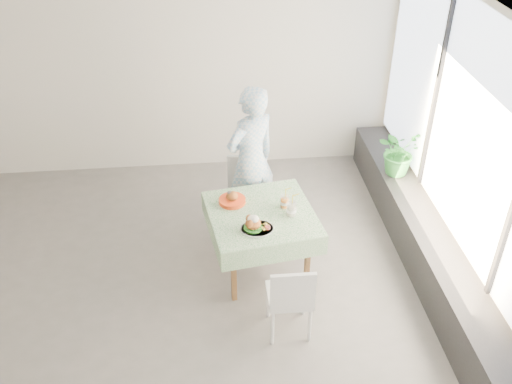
{
  "coord_description": "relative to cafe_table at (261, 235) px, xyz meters",
  "views": [
    {
      "loc": [
        0.54,
        -4.37,
        4.13
      ],
      "look_at": [
        1.01,
        0.28,
        0.96
      ],
      "focal_mm": 40.0,
      "sensor_mm": 36.0,
      "label": 1
    }
  ],
  "objects": [
    {
      "name": "second_dish",
      "position": [
        -0.28,
        0.21,
        0.32
      ],
      "size": [
        0.28,
        0.28,
        0.13
      ],
      "color": "red",
      "rests_on": "cafe_table"
    },
    {
      "name": "window_ledge",
      "position": [
        1.74,
        -0.23,
        -0.21
      ],
      "size": [
        0.4,
        4.8,
        0.5
      ],
      "primitive_type": "cube",
      "color": "black",
      "rests_on": "ground"
    },
    {
      "name": "chair_far",
      "position": [
        -0.1,
        0.73,
        -0.19
      ],
      "size": [
        0.45,
        0.45,
        0.89
      ],
      "color": "white",
      "rests_on": "ground"
    },
    {
      "name": "main_dish",
      "position": [
        -0.09,
        -0.27,
        0.34
      ],
      "size": [
        0.33,
        0.33,
        0.17
      ],
      "color": "white",
      "rests_on": "cafe_table"
    },
    {
      "name": "wall_right",
      "position": [
        1.94,
        -0.23,
        0.94
      ],
      "size": [
        0.02,
        5.0,
        2.8
      ],
      "primitive_type": "cube",
      "color": "silver",
      "rests_on": "ground"
    },
    {
      "name": "ceiling",
      "position": [
        -1.06,
        -0.23,
        2.34
      ],
      "size": [
        6.0,
        6.0,
        0.0
      ],
      "primitive_type": "plane",
      "rotation": [
        3.14,
        0.0,
        0.0
      ],
      "color": "white",
      "rests_on": "ground"
    },
    {
      "name": "juice_cup_lemonade",
      "position": [
        0.29,
        -0.07,
        0.35
      ],
      "size": [
        0.1,
        0.1,
        0.29
      ],
      "color": "white",
      "rests_on": "cafe_table"
    },
    {
      "name": "juice_cup_orange",
      "position": [
        0.25,
        0.08,
        0.34
      ],
      "size": [
        0.1,
        0.1,
        0.27
      ],
      "color": "white",
      "rests_on": "cafe_table"
    },
    {
      "name": "window_pane",
      "position": [
        1.91,
        -0.23,
        1.19
      ],
      "size": [
        0.01,
        4.8,
        2.18
      ],
      "primitive_type": "cube",
      "color": "#D1E0F9",
      "rests_on": "ground"
    },
    {
      "name": "diner",
      "position": [
        -0.03,
        0.79,
        0.42
      ],
      "size": [
        0.77,
        0.71,
        1.77
      ],
      "primitive_type": "imported",
      "rotation": [
        0.0,
        0.0,
        3.72
      ],
      "color": "#90C2E7",
      "rests_on": "ground"
    },
    {
      "name": "floor",
      "position": [
        -1.06,
        -0.23,
        -0.46
      ],
      "size": [
        6.0,
        6.0,
        0.0
      ],
      "primitive_type": "plane",
      "color": "#5F5C5A",
      "rests_on": "ground"
    },
    {
      "name": "potted_plant",
      "position": [
        1.73,
        0.99,
        0.33
      ],
      "size": [
        0.67,
        0.65,
        0.58
      ],
      "primitive_type": "imported",
      "rotation": [
        0.0,
        0.0,
        0.52
      ],
      "color": "#2B833A",
      "rests_on": "window_ledge"
    },
    {
      "name": "chair_near",
      "position": [
        0.16,
        -0.89,
        -0.2
      ],
      "size": [
        0.4,
        0.4,
        0.85
      ],
      "color": "white",
      "rests_on": "ground"
    },
    {
      "name": "wall_back",
      "position": [
        -1.06,
        2.27,
        0.94
      ],
      "size": [
        6.0,
        0.02,
        2.8
      ],
      "primitive_type": "cube",
      "color": "silver",
      "rests_on": "ground"
    },
    {
      "name": "cafe_table",
      "position": [
        0.0,
        0.0,
        0.0
      ],
      "size": [
        1.19,
        1.19,
        0.74
      ],
      "color": "brown",
      "rests_on": "ground"
    }
  ]
}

